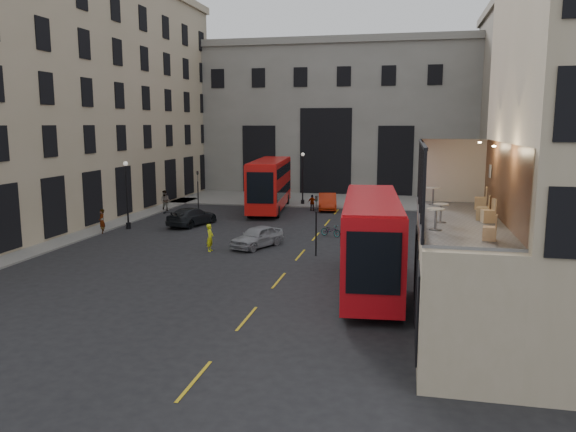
% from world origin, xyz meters
% --- Properties ---
extents(ground, '(140.00, 140.00, 0.00)m').
position_xyz_m(ground, '(0.00, 0.00, 0.00)').
color(ground, black).
rests_on(ground, ground).
extents(host_building_main, '(7.26, 11.40, 15.10)m').
position_xyz_m(host_building_main, '(9.95, 0.00, 7.79)').
color(host_building_main, '#BBA98C').
rests_on(host_building_main, ground).
extents(host_frontage, '(3.00, 11.00, 4.50)m').
position_xyz_m(host_frontage, '(6.50, 0.00, 2.25)').
color(host_frontage, '#BBA98C').
rests_on(host_frontage, ground).
extents(cafe_floor, '(3.00, 10.00, 0.10)m').
position_xyz_m(cafe_floor, '(6.50, 0.00, 4.55)').
color(cafe_floor, slate).
rests_on(cafe_floor, host_frontage).
extents(building_left, '(14.60, 50.60, 22.00)m').
position_xyz_m(building_left, '(-26.96, 20.00, 11.38)').
color(building_left, '#BBA98C').
rests_on(building_left, ground).
extents(gateway, '(35.00, 10.60, 18.00)m').
position_xyz_m(gateway, '(-5.00, 47.99, 9.39)').
color(gateway, gray).
rests_on(gateway, ground).
extents(building_right, '(16.60, 18.60, 20.00)m').
position_xyz_m(building_right, '(20.00, 39.97, 10.39)').
color(building_right, gray).
rests_on(building_right, ground).
extents(pavement_far, '(40.00, 12.00, 0.12)m').
position_xyz_m(pavement_far, '(-6.00, 38.00, 0.06)').
color(pavement_far, slate).
rests_on(pavement_far, ground).
extents(pavement_left, '(8.00, 48.00, 0.12)m').
position_xyz_m(pavement_left, '(-22.00, 12.00, 0.06)').
color(pavement_left, slate).
rests_on(pavement_left, ground).
extents(traffic_light_near, '(0.16, 0.20, 3.80)m').
position_xyz_m(traffic_light_near, '(-1.00, 12.00, 2.42)').
color(traffic_light_near, black).
rests_on(traffic_light_near, ground).
extents(traffic_light_far, '(0.16, 0.20, 3.80)m').
position_xyz_m(traffic_light_far, '(-15.00, 28.00, 2.42)').
color(traffic_light_far, black).
rests_on(traffic_light_far, ground).
extents(street_lamp_a, '(0.36, 0.36, 5.33)m').
position_xyz_m(street_lamp_a, '(-17.00, 18.00, 2.39)').
color(street_lamp_a, black).
rests_on(street_lamp_a, ground).
extents(street_lamp_b, '(0.36, 0.36, 5.33)m').
position_xyz_m(street_lamp_b, '(-6.00, 34.00, 2.39)').
color(street_lamp_b, black).
rests_on(street_lamp_b, ground).
extents(bus_near, '(3.56, 11.78, 4.63)m').
position_xyz_m(bus_near, '(2.83, 5.63, 2.60)').
color(bus_near, red).
rests_on(bus_near, ground).
extents(bus_far, '(4.07, 12.37, 4.85)m').
position_xyz_m(bus_far, '(-8.33, 29.50, 2.72)').
color(bus_far, red).
rests_on(bus_far, ground).
extents(car_a, '(3.27, 4.55, 1.44)m').
position_xyz_m(car_a, '(-5.27, 13.67, 0.72)').
color(car_a, gray).
rests_on(car_a, ground).
extents(car_b, '(2.40, 4.99, 1.58)m').
position_xyz_m(car_b, '(-3.05, 31.27, 0.79)').
color(car_b, '#A22109').
rests_on(car_b, ground).
extents(car_c, '(3.29, 5.41, 1.47)m').
position_xyz_m(car_c, '(-12.64, 20.47, 0.73)').
color(car_c, black).
rests_on(car_c, ground).
extents(bicycle, '(1.74, 1.20, 0.87)m').
position_xyz_m(bicycle, '(-0.93, 18.33, 0.43)').
color(bicycle, gray).
rests_on(bicycle, ground).
extents(cyclist, '(0.44, 0.66, 1.79)m').
position_xyz_m(cyclist, '(-7.94, 11.84, 0.90)').
color(cyclist, yellow).
rests_on(cyclist, ground).
extents(pedestrian_a, '(0.98, 0.77, 1.98)m').
position_xyz_m(pedestrian_a, '(-17.97, 27.09, 0.99)').
color(pedestrian_a, gray).
rests_on(pedestrian_a, ground).
extents(pedestrian_b, '(1.01, 1.14, 1.53)m').
position_xyz_m(pedestrian_b, '(-7.97, 34.12, 0.77)').
color(pedestrian_b, gray).
rests_on(pedestrian_b, ground).
extents(pedestrian_c, '(0.93, 0.46, 1.53)m').
position_xyz_m(pedestrian_c, '(-4.36, 30.33, 0.77)').
color(pedestrian_c, gray).
rests_on(pedestrian_c, ground).
extents(pedestrian_d, '(0.82, 0.99, 1.73)m').
position_xyz_m(pedestrian_d, '(0.69, 28.23, 0.86)').
color(pedestrian_d, gray).
rests_on(pedestrian_d, ground).
extents(pedestrian_e, '(0.65, 0.78, 1.84)m').
position_xyz_m(pedestrian_e, '(-18.06, 15.91, 0.92)').
color(pedestrian_e, gray).
rests_on(pedestrian_e, ground).
extents(cafe_table_near, '(0.59, 0.59, 0.74)m').
position_xyz_m(cafe_table_near, '(5.49, -2.42, 5.09)').
color(cafe_table_near, beige).
rests_on(cafe_table_near, cafe_floor).
extents(cafe_table_mid, '(0.56, 0.56, 0.69)m').
position_xyz_m(cafe_table_mid, '(5.73, -0.85, 5.06)').
color(cafe_table_mid, beige).
rests_on(cafe_table_mid, cafe_floor).
extents(cafe_table_far, '(0.62, 0.62, 0.78)m').
position_xyz_m(cafe_table_far, '(5.64, 3.88, 5.11)').
color(cafe_table_far, silver).
rests_on(cafe_table_far, cafe_floor).
extents(cafe_chair_a, '(0.47, 0.47, 0.81)m').
position_xyz_m(cafe_chair_a, '(7.07, -3.88, 4.85)').
color(cafe_chair_a, '#D8AB7C').
rests_on(cafe_chair_a, cafe_floor).
extents(cafe_chair_b, '(0.51, 0.51, 0.89)m').
position_xyz_m(cafe_chair_b, '(7.45, -0.50, 4.87)').
color(cafe_chair_b, '#DBB37E').
rests_on(cafe_chair_b, cafe_floor).
extents(cafe_chair_c, '(0.55, 0.55, 0.94)m').
position_xyz_m(cafe_chair_c, '(7.35, 0.01, 4.88)').
color(cafe_chair_c, tan).
rests_on(cafe_chair_c, cafe_floor).
extents(cafe_chair_d, '(0.53, 0.53, 0.96)m').
position_xyz_m(cafe_chair_d, '(7.57, 2.83, 4.89)').
color(cafe_chair_d, tan).
rests_on(cafe_chair_d, cafe_floor).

